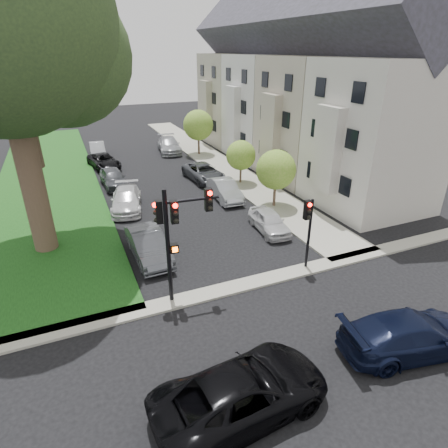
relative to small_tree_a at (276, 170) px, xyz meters
name	(u,v)px	position (x,y,z in m)	size (l,w,h in m)	color
ground	(268,308)	(-6.20, -10.21, -2.80)	(140.00, 140.00, 0.00)	black
grass_strip	(48,178)	(-15.20, 13.79, -2.74)	(8.00, 44.00, 0.12)	#174114
sidewalk_right	(212,159)	(0.55, 13.79, -2.74)	(3.50, 44.00, 0.12)	#A9A58A
sidewalk_cross	(248,284)	(-6.20, -8.21, -2.74)	(60.00, 1.00, 0.12)	#A9A58A
house_a	(378,108)	(6.25, -2.21, 4.13)	(7.70, 7.55, 15.97)	#ACA18C
house_b	(312,96)	(6.25, 5.29, 4.13)	(7.70, 7.55, 15.97)	tan
house_c	(267,88)	(6.25, 12.79, 4.13)	(7.70, 7.55, 15.97)	silver
house_d	(236,82)	(6.25, 20.29, 4.13)	(7.70, 7.55, 15.97)	#B1A38C
small_tree_a	(276,170)	(0.00, 0.00, 0.00)	(2.81, 2.81, 4.21)	brown
small_tree_b	(241,155)	(0.00, 5.68, -0.34)	(2.47, 2.47, 3.70)	brown
small_tree_c	(198,125)	(0.00, 16.14, 0.37)	(3.17, 3.17, 4.76)	brown
traffic_signal_main	(176,225)	(-9.57, -7.97, 0.95)	(2.66, 0.69, 5.44)	black
traffic_signal_secondary	(308,222)	(-2.86, -8.01, -0.10)	(0.49, 0.39, 3.88)	black
car_cross_near	(242,392)	(-9.54, -14.41, -2.00)	(2.66, 5.76, 1.60)	black
car_cross_far	(411,334)	(-2.58, -14.55, -2.01)	(2.23, 5.47, 1.59)	black
car_parked_0	(269,221)	(-2.31, -3.35, -2.13)	(1.59, 3.95, 1.35)	silver
car_parked_1	(225,190)	(-2.67, 2.86, -2.06)	(1.57, 4.51, 1.49)	#999BA0
car_parked_2	(204,172)	(-2.58, 7.72, -2.08)	(2.39, 5.17, 1.44)	#3F4247
car_parked_4	(169,145)	(-2.66, 18.49, -2.00)	(2.24, 5.52, 1.60)	#999BA0
car_parked_5	(148,245)	(-10.05, -3.71, -2.02)	(1.65, 4.74, 1.56)	#3F4247
car_parked_6	(126,200)	(-9.92, 3.81, -2.08)	(2.03, 5.00, 1.45)	silver
car_parked_7	(113,178)	(-10.06, 9.15, -2.04)	(1.80, 4.47, 1.52)	#3F4247
car_parked_8	(104,161)	(-10.10, 15.12, -2.13)	(2.22, 4.81, 1.34)	black
car_parked_9	(97,149)	(-10.15, 20.07, -2.10)	(1.49, 4.28, 1.41)	#999BA0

